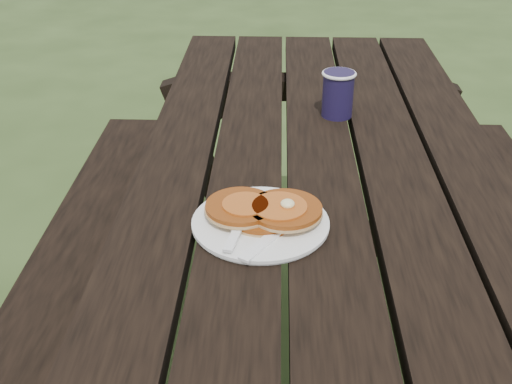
{
  "coord_description": "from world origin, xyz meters",
  "views": [
    {
      "loc": [
        -0.09,
        -1.16,
        1.35
      ],
      "look_at": [
        -0.13,
        -0.2,
        0.8
      ],
      "focal_mm": 45.0,
      "sensor_mm": 36.0,
      "label": 1
    }
  ],
  "objects_px": {
    "coffee_cup": "(338,91)",
    "picnic_table": "(314,311)",
    "plate": "(260,224)",
    "pancake_stack": "(264,210)"
  },
  "relations": [
    {
      "from": "plate",
      "to": "coffee_cup",
      "type": "bearing_deg",
      "value": 71.22
    },
    {
      "from": "picnic_table",
      "to": "coffee_cup",
      "type": "xyz_separation_m",
      "value": [
        0.05,
        0.26,
        0.44
      ]
    },
    {
      "from": "plate",
      "to": "pancake_stack",
      "type": "height_order",
      "value": "pancake_stack"
    },
    {
      "from": "plate",
      "to": "coffee_cup",
      "type": "relative_size",
      "value": 2.13
    },
    {
      "from": "coffee_cup",
      "to": "picnic_table",
      "type": "bearing_deg",
      "value": -100.52
    },
    {
      "from": "picnic_table",
      "to": "pancake_stack",
      "type": "bearing_deg",
      "value": -117.1
    },
    {
      "from": "picnic_table",
      "to": "coffee_cup",
      "type": "distance_m",
      "value": 0.51
    },
    {
      "from": "plate",
      "to": "coffee_cup",
      "type": "xyz_separation_m",
      "value": [
        0.17,
        0.49,
        0.06
      ]
    },
    {
      "from": "picnic_table",
      "to": "plate",
      "type": "height_order",
      "value": "plate"
    },
    {
      "from": "picnic_table",
      "to": "plate",
      "type": "distance_m",
      "value": 0.47
    }
  ]
}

